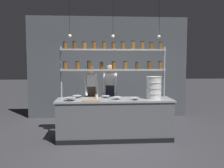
# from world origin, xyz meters

# --- Properties ---
(ground_plane) EXTENTS (40.00, 40.00, 0.00)m
(ground_plane) POSITION_xyz_m (0.00, 0.00, 0.00)
(ground_plane) COLOR #3D3D42
(back_wall) EXTENTS (5.02, 0.12, 3.16)m
(back_wall) POSITION_xyz_m (0.00, 2.33, 1.58)
(back_wall) COLOR #4C5156
(back_wall) RESTS_ON ground_plane
(prep_counter) EXTENTS (2.62, 0.76, 0.92)m
(prep_counter) POSITION_xyz_m (0.00, -0.00, 0.46)
(prep_counter) COLOR slate
(prep_counter) RESTS_ON ground_plane
(spice_shelf_unit) EXTENTS (2.51, 0.28, 2.25)m
(spice_shelf_unit) POSITION_xyz_m (-0.00, 0.33, 1.78)
(spice_shelf_unit) COLOR #999BA0
(spice_shelf_unit) RESTS_ON ground_plane
(chef_left) EXTENTS (0.42, 0.35, 1.67)m
(chef_left) POSITION_xyz_m (-0.55, 0.62, 0.96)
(chef_left) COLOR black
(chef_left) RESTS_ON ground_plane
(chef_center) EXTENTS (0.39, 0.31, 1.68)m
(chef_center) POSITION_xyz_m (-0.05, 0.82, 0.97)
(chef_center) COLOR black
(chef_center) RESTS_ON ground_plane
(container_stack) EXTENTS (0.35, 0.35, 0.51)m
(container_stack) POSITION_xyz_m (0.90, -0.02, 1.17)
(container_stack) COLOR white
(container_stack) RESTS_ON prep_counter
(cutting_board) EXTENTS (0.40, 0.26, 0.02)m
(cutting_board) POSITION_xyz_m (-0.52, -0.21, 0.93)
(cutting_board) COLOR #A88456
(cutting_board) RESTS_ON prep_counter
(prep_bowl_near_left) EXTENTS (0.21, 0.21, 0.06)m
(prep_bowl_near_left) POSITION_xyz_m (0.05, -0.07, 0.95)
(prep_bowl_near_left) COLOR white
(prep_bowl_near_left) RESTS_ON prep_counter
(prep_bowl_center_front) EXTENTS (0.19, 0.19, 0.05)m
(prep_bowl_center_front) POSITION_xyz_m (-0.19, 0.20, 0.94)
(prep_bowl_center_front) COLOR silver
(prep_bowl_center_front) RESTS_ON prep_counter
(prep_bowl_center_back) EXTENTS (0.19, 0.19, 0.05)m
(prep_bowl_center_back) POSITION_xyz_m (0.44, -0.18, 0.95)
(prep_bowl_center_back) COLOR silver
(prep_bowl_center_back) RESTS_ON prep_counter
(prep_bowl_near_right) EXTENTS (0.26, 0.26, 0.07)m
(prep_bowl_near_right) POSITION_xyz_m (-0.98, -0.18, 0.96)
(prep_bowl_near_right) COLOR #B2B7BC
(prep_bowl_near_right) RESTS_ON prep_counter
(prep_bowl_far_left) EXTENTS (0.22, 0.22, 0.06)m
(prep_bowl_far_left) POSITION_xyz_m (-0.86, 0.23, 0.95)
(prep_bowl_far_left) COLOR silver
(prep_bowl_far_left) RESTS_ON prep_counter
(serving_cup_front) EXTENTS (0.07, 0.07, 0.08)m
(serving_cup_front) POSITION_xyz_m (-0.40, 0.17, 0.96)
(serving_cup_front) COLOR silver
(serving_cup_front) RESTS_ON prep_counter
(pendant_light_row) EXTENTS (2.06, 0.07, 0.83)m
(pendant_light_row) POSITION_xyz_m (-0.00, 0.00, 2.38)
(pendant_light_row) COLOR black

